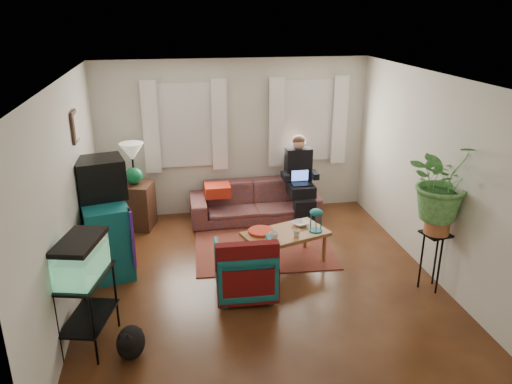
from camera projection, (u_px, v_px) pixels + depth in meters
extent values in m
cube|color=#4F2B14|center=(261.00, 282.00, 6.48)|extent=(4.50, 5.00, 0.01)
cube|color=white|center=(262.00, 79.00, 5.58)|extent=(4.50, 5.00, 0.01)
cube|color=silver|center=(234.00, 138.00, 8.34)|extent=(4.50, 0.01, 2.60)
cube|color=silver|center=(324.00, 300.00, 3.72)|extent=(4.50, 0.01, 2.60)
cube|color=silver|center=(67.00, 200.00, 5.66)|extent=(0.01, 5.00, 2.60)
cube|color=silver|center=(434.00, 177.00, 6.40)|extent=(0.01, 5.00, 2.60)
cube|color=white|center=(185.00, 125.00, 8.10)|extent=(1.08, 0.04, 1.38)
cube|color=white|center=(307.00, 121.00, 8.44)|extent=(1.08, 0.04, 1.38)
cube|color=white|center=(186.00, 126.00, 8.03)|extent=(1.36, 0.06, 1.50)
cube|color=white|center=(308.00, 122.00, 8.37)|extent=(1.36, 0.06, 1.50)
cube|color=#3D2616|center=(75.00, 127.00, 6.23)|extent=(0.04, 0.32, 0.40)
cube|color=brown|center=(263.00, 247.00, 7.41)|extent=(2.09, 1.71, 0.01)
imported|color=brown|center=(254.00, 196.00, 8.28)|extent=(2.12, 0.84, 0.83)
cube|color=#3A2416|center=(137.00, 206.00, 7.99)|extent=(0.61, 0.61, 0.74)
cube|color=#125F6E|center=(106.00, 234.00, 6.70)|extent=(0.79, 1.20, 0.99)
cube|color=black|center=(100.00, 178.00, 6.54)|extent=(0.72, 0.68, 0.53)
cube|color=black|center=(88.00, 311.00, 5.16)|extent=(0.57, 0.80, 0.81)
cube|color=#7FD899|center=(81.00, 258.00, 4.94)|extent=(0.51, 0.73, 0.43)
ellipsoid|color=black|center=(130.00, 339.00, 5.05)|extent=(0.37, 0.49, 0.38)
imported|color=#12626C|center=(245.00, 267.00, 6.10)|extent=(0.73, 0.69, 0.73)
cube|color=#9E0A0A|center=(248.00, 267.00, 5.79)|extent=(0.74, 0.19, 0.60)
cube|color=brown|center=(285.00, 248.00, 6.89)|extent=(1.26, 0.94, 0.46)
imported|color=white|center=(274.00, 236.00, 6.60)|extent=(0.16, 0.16, 0.10)
imported|color=beige|center=(296.00, 233.00, 6.67)|extent=(0.13, 0.13, 0.10)
imported|color=white|center=(300.00, 224.00, 7.02)|extent=(0.28, 0.28, 0.05)
cylinder|color=#B21414|center=(261.00, 231.00, 6.79)|extent=(0.44, 0.44, 0.04)
cube|color=black|center=(432.00, 261.00, 6.21)|extent=(0.38, 0.38, 0.77)
imported|color=#599947|center=(441.00, 192.00, 5.89)|extent=(1.01, 0.92, 0.97)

